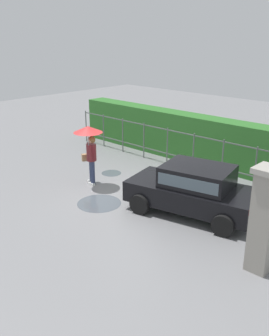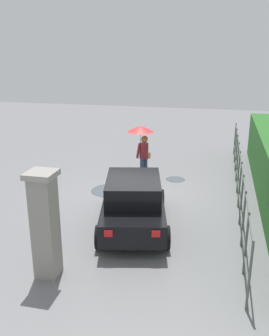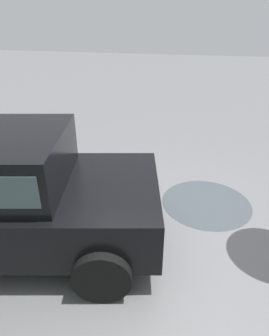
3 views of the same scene
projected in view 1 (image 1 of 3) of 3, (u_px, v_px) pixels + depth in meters
The scene contains 8 objects.
ground_plane at pixel (135, 198), 12.21m from camera, with size 40.00×40.00×0.00m, color slate.
car at pixel (194, 188), 10.92m from camera, with size 3.97×2.48×1.48m.
pedestrian at pixel (89, 141), 12.79m from camera, with size 0.98×0.98×2.10m.
gate_pillar at pixel (264, 220), 8.14m from camera, with size 0.60×0.60×2.42m.
fence_section at pixel (180, 148), 14.66m from camera, with size 11.32×0.05×1.50m.
hedge_row at pixel (196, 139), 15.37m from camera, with size 12.27×0.90×1.90m, color #2D6B28.
puddle_near at pixel (99, 203), 11.83m from camera, with size 1.37×1.37×0.00m, color #4C545B.
puddle_far at pixel (111, 173), 14.37m from camera, with size 0.74×0.74×0.00m, color #4C545B.
Camera 1 is at (7.68, -8.12, 5.02)m, focal length 40.71 mm.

